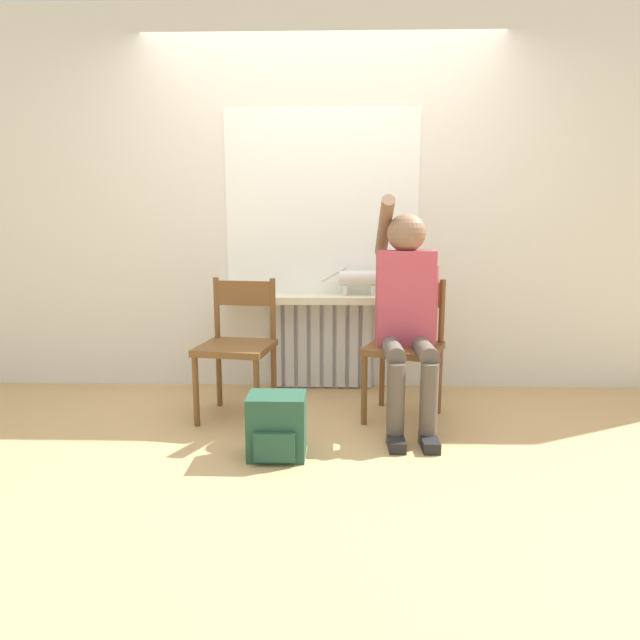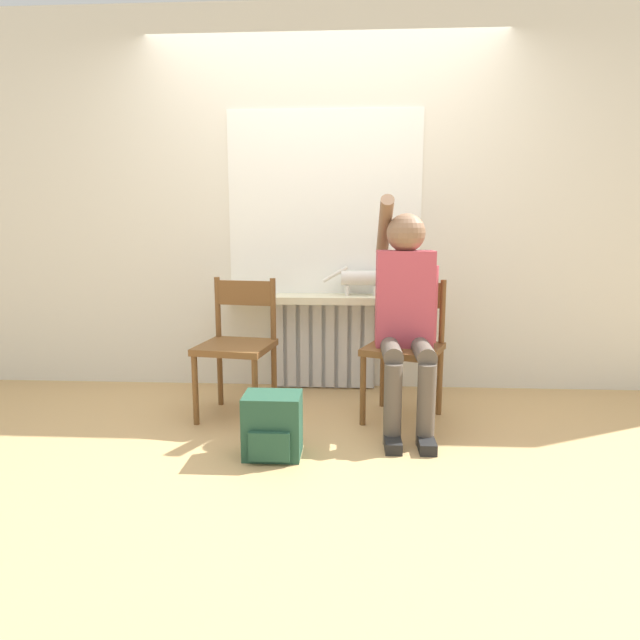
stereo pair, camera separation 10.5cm
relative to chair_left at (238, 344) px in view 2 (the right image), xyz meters
name	(u,v)px [view 2 (the right image)]	position (x,y,z in m)	size (l,w,h in m)	color
ground_plane	(313,450)	(0.51, -0.53, -0.46)	(12.00, 12.00, 0.00)	tan
wall_with_window	(325,204)	(0.51, 0.70, 0.89)	(7.00, 0.06, 2.70)	silver
radiator	(324,344)	(0.51, 0.62, -0.14)	(0.75, 0.08, 0.65)	silver
windowsill	(323,299)	(0.51, 0.53, 0.22)	(1.44, 0.27, 0.05)	beige
window_glass	(324,203)	(0.51, 0.66, 0.89)	(1.38, 0.01, 1.30)	white
chair_left	(238,344)	(0.00, 0.00, 0.00)	(0.49, 0.49, 0.86)	brown
chair_right	(405,346)	(1.04, 0.00, 0.00)	(0.56, 0.56, 0.86)	brown
person	(406,307)	(1.03, -0.10, 0.26)	(0.36, 0.96, 1.37)	brown
cat	(365,278)	(0.81, 0.55, 0.36)	(0.49, 0.10, 0.21)	silver
backpack	(273,426)	(0.31, -0.62, -0.30)	(0.30, 0.25, 0.33)	#234C38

